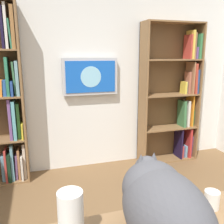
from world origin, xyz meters
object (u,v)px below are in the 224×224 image
at_px(bookshelf_left, 176,96).
at_px(cat, 161,205).
at_px(paper_towel_roll, 71,218).
at_px(wall_mounted_tv, 90,77).
at_px(coffee_mug, 212,200).

distance_m(bookshelf_left, cat, 2.69).
height_order(cat, paper_towel_roll, cat).
bearing_deg(bookshelf_left, paper_towel_roll, 50.27).
xyz_separation_m(bookshelf_left, wall_mounted_tv, (1.23, -0.08, 0.30)).
xyz_separation_m(wall_mounted_tv, cat, (0.21, 2.36, -0.34)).
bearing_deg(coffee_mug, paper_towel_roll, 2.78).
bearing_deg(wall_mounted_tv, coffee_mug, 94.42).
xyz_separation_m(bookshelf_left, cat, (1.43, 2.28, -0.04)).
height_order(wall_mounted_tv, paper_towel_roll, wall_mounted_tv).
bearing_deg(cat, wall_mounted_tv, -95.03).
bearing_deg(cat, bookshelf_left, -122.21).
xyz_separation_m(bookshelf_left, coffee_mug, (1.05, 2.14, -0.18)).
bearing_deg(wall_mounted_tv, bookshelf_left, 176.17).
relative_size(paper_towel_roll, coffee_mug, 2.54).
distance_m(bookshelf_left, paper_towel_roll, 2.83).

